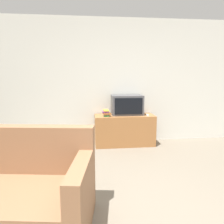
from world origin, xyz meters
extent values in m
cube|color=silver|center=(0.00, 3.03, 1.30)|extent=(9.00, 0.06, 2.60)
cube|color=#9E6638|center=(0.34, 2.74, 0.31)|extent=(1.22, 0.48, 0.63)
cube|color=#4C4C51|center=(0.40, 2.80, 0.83)|extent=(0.64, 0.37, 0.40)
cube|color=black|center=(0.40, 2.61, 0.83)|extent=(0.56, 0.01, 0.32)
cube|color=#8C6042|center=(-1.24, 0.34, 0.21)|extent=(1.80, 1.13, 0.41)
cube|color=#8C6042|center=(-1.19, 0.71, 0.66)|extent=(1.69, 0.41, 0.50)
cube|color=#8C6042|center=(-0.48, 0.23, 0.34)|extent=(0.27, 0.90, 0.69)
cube|color=#2D753D|center=(-0.04, 2.66, 0.64)|extent=(0.11, 0.18, 0.03)
cube|color=silver|center=(-0.05, 2.67, 0.66)|extent=(0.13, 0.17, 0.02)
cube|color=#995623|center=(-0.04, 2.67, 0.69)|extent=(0.16, 0.22, 0.03)
cube|color=#7A3884|center=(-0.06, 2.68, 0.72)|extent=(0.13, 0.18, 0.03)
cube|color=gold|center=(-0.05, 2.67, 0.74)|extent=(0.11, 0.19, 0.02)
cube|color=#B7B7B7|center=(0.79, 2.62, 0.64)|extent=(0.07, 0.16, 0.02)
camera|label=1|loc=(-0.41, -1.61, 1.43)|focal=35.00mm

